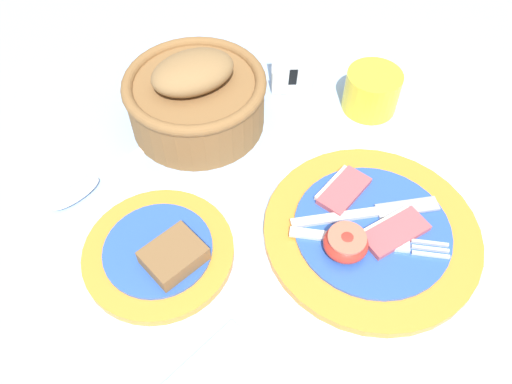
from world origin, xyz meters
TOP-DOWN VIEW (x-y plane):
  - ground_plane at (0.00, 0.00)m, footprint 3.00×3.00m
  - breakfast_plate at (0.09, 0.01)m, footprint 0.26×0.26m
  - bread_plate at (-0.16, 0.03)m, footprint 0.18×0.18m
  - sugar_cup at (0.16, 0.23)m, footprint 0.08×0.08m
  - bread_basket at (-0.09, 0.25)m, footprint 0.20×0.20m
  - number_card at (0.06, 0.29)m, footprint 0.07×0.05m
  - teaspoon_near_cup at (-0.24, 0.16)m, footprint 0.17×0.13m

SIDE VIEW (x-z plane):
  - ground_plane at x=0.00m, z-range 0.00..0.00m
  - teaspoon_near_cup at x=-0.24m, z-range 0.00..0.01m
  - breakfast_plate at x=0.09m, z-range -0.01..0.03m
  - bread_plate at x=-0.16m, z-range -0.01..0.03m
  - sugar_cup at x=0.16m, z-range 0.00..0.06m
  - number_card at x=0.06m, z-range 0.00..0.07m
  - bread_basket at x=-0.09m, z-range -0.01..0.10m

